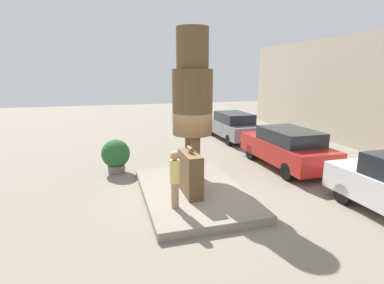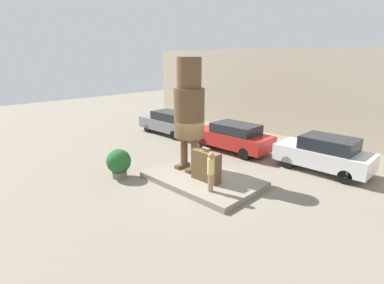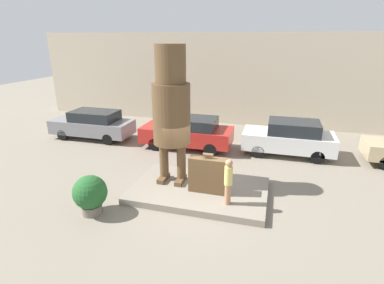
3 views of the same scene
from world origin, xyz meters
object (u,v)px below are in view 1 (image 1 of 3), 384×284
at_px(statue_figure, 192,93).
at_px(giant_suitcase, 190,173).
at_px(parked_car_grey, 232,126).
at_px(planter_pot, 116,155).
at_px(tourist, 175,177).
at_px(parked_car_red, 286,147).

height_order(statue_figure, giant_suitcase, statue_figure).
relative_size(parked_car_grey, planter_pot, 3.49).
relative_size(tourist, parked_car_grey, 0.34).
bearing_deg(planter_pot, parked_car_grey, 122.61).
bearing_deg(parked_car_grey, giant_suitcase, 148.45).
relative_size(statue_figure, parked_car_red, 1.08).
relative_size(giant_suitcase, tourist, 0.93).
xyz_separation_m(statue_figure, parked_car_grey, (-6.26, 4.26, -2.34)).
height_order(statue_figure, parked_car_grey, statue_figure).
xyz_separation_m(giant_suitcase, parked_car_red, (-2.15, 4.70, -0.02)).
height_order(tourist, parked_car_red, tourist).
xyz_separation_m(tourist, parked_car_red, (-2.97, 5.36, -0.24)).
bearing_deg(parked_car_red, giant_suitcase, 114.55).
xyz_separation_m(parked_car_red, planter_pot, (-1.24, -6.75, -0.15)).
bearing_deg(statue_figure, parked_car_grey, 145.78).
relative_size(statue_figure, tourist, 3.18).
xyz_separation_m(parked_car_grey, planter_pot, (4.35, -6.80, -0.12)).
height_order(giant_suitcase, planter_pot, giant_suitcase).
height_order(giant_suitcase, parked_car_red, giant_suitcase).
height_order(giant_suitcase, parked_car_grey, giant_suitcase).
distance_m(statue_figure, parked_car_red, 4.84).
bearing_deg(parked_car_red, tourist, 119.03).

